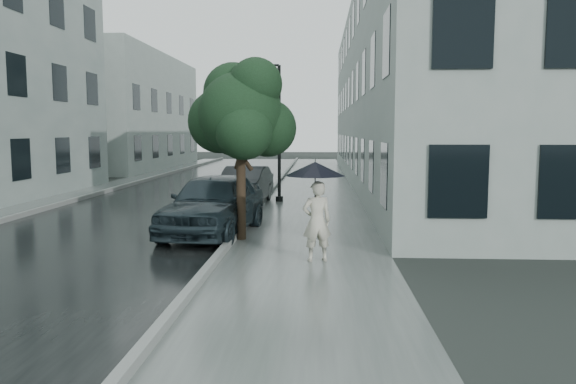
# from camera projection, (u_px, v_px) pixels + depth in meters

# --- Properties ---
(ground) EXTENTS (120.00, 120.00, 0.00)m
(ground) POSITION_uv_depth(u_px,v_px,m) (292.00, 275.00, 10.28)
(ground) COLOR black
(ground) RESTS_ON ground
(sidewalk) EXTENTS (3.50, 60.00, 0.01)m
(sidewalk) POSITION_uv_depth(u_px,v_px,m) (313.00, 197.00, 22.17)
(sidewalk) COLOR slate
(sidewalk) RESTS_ON ground
(kerb_near) EXTENTS (0.15, 60.00, 0.15)m
(kerb_near) POSITION_uv_depth(u_px,v_px,m) (267.00, 195.00, 22.26)
(kerb_near) COLOR slate
(kerb_near) RESTS_ON ground
(asphalt_road) EXTENTS (6.85, 60.00, 0.00)m
(asphalt_road) POSITION_uv_depth(u_px,v_px,m) (180.00, 197.00, 22.47)
(asphalt_road) COLOR black
(asphalt_road) RESTS_ON ground
(kerb_far) EXTENTS (0.15, 60.00, 0.15)m
(kerb_far) POSITION_uv_depth(u_px,v_px,m) (95.00, 194.00, 22.65)
(kerb_far) COLOR slate
(kerb_far) RESTS_ON ground
(sidewalk_far) EXTENTS (1.70, 60.00, 0.01)m
(sidewalk_far) POSITION_uv_depth(u_px,v_px,m) (73.00, 196.00, 22.71)
(sidewalk_far) COLOR #4C5451
(sidewalk_far) RESTS_ON ground
(building_near) EXTENTS (7.02, 36.00, 9.00)m
(building_near) POSITION_uv_depth(u_px,v_px,m) (417.00, 94.00, 28.84)
(building_near) COLOR gray
(building_near) RESTS_ON ground
(building_far_b) EXTENTS (7.02, 18.00, 8.00)m
(building_far_b) POSITION_uv_depth(u_px,v_px,m) (122.00, 112.00, 40.38)
(building_far_b) COLOR gray
(building_far_b) RESTS_ON ground
(pedestrian) EXTENTS (0.67, 0.53, 1.62)m
(pedestrian) POSITION_uv_depth(u_px,v_px,m) (317.00, 221.00, 11.25)
(pedestrian) COLOR #BCB9A5
(pedestrian) RESTS_ON sidewalk
(umbrella) EXTENTS (1.58, 1.58, 1.13)m
(umbrella) POSITION_uv_depth(u_px,v_px,m) (315.00, 169.00, 11.09)
(umbrella) COLOR black
(umbrella) RESTS_ON ground
(street_tree) EXTENTS (2.65, 2.40, 4.33)m
(street_tree) POSITION_uv_depth(u_px,v_px,m) (241.00, 114.00, 13.36)
(street_tree) COLOR #332619
(street_tree) RESTS_ON ground
(lamp_post) EXTENTS (0.85, 0.32, 5.11)m
(lamp_post) POSITION_uv_depth(u_px,v_px,m) (275.00, 123.00, 20.61)
(lamp_post) COLOR black
(lamp_post) RESTS_ON ground
(car_near) EXTENTS (2.44, 4.80, 1.57)m
(car_near) POSITION_uv_depth(u_px,v_px,m) (214.00, 203.00, 14.28)
(car_near) COLOR #1A272C
(car_near) RESTS_ON ground
(car_far) EXTENTS (1.78, 4.19, 1.34)m
(car_far) POSITION_uv_depth(u_px,v_px,m) (245.00, 185.00, 20.15)
(car_far) COLOR #272A2D
(car_far) RESTS_ON ground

